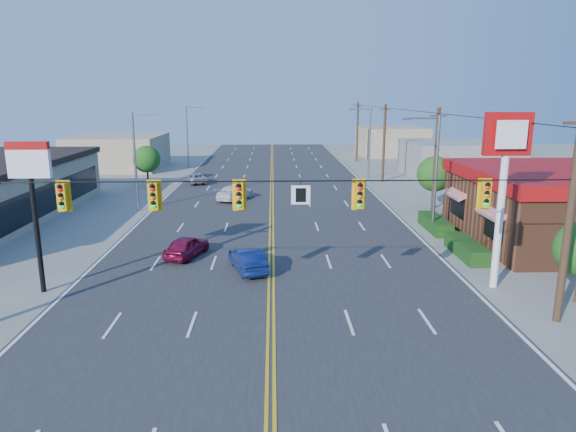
{
  "coord_description": "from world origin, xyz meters",
  "views": [
    {
      "loc": [
        0.12,
        -19.63,
        9.22
      ],
      "look_at": [
        1.01,
        10.26,
        2.2
      ],
      "focal_mm": 32.0,
      "sensor_mm": 36.0,
      "label": 1
    }
  ],
  "objects_px": {
    "car_magenta": "(187,247)",
    "car_white": "(235,193)",
    "car_blue": "(248,261)",
    "signal_span": "(267,209)",
    "kfc_pylon": "(505,165)",
    "pizza_hut_sign": "(32,186)",
    "car_silver": "(196,179)"
  },
  "relations": [
    {
      "from": "car_magenta",
      "to": "car_white",
      "type": "distance_m",
      "value": 16.84
    },
    {
      "from": "signal_span",
      "to": "car_blue",
      "type": "distance_m",
      "value": 7.95
    },
    {
      "from": "kfc_pylon",
      "to": "car_magenta",
      "type": "relative_size",
      "value": 2.34
    },
    {
      "from": "pizza_hut_sign",
      "to": "kfc_pylon",
      "type": "bearing_deg",
      "value": 0.0
    },
    {
      "from": "car_blue",
      "to": "signal_span",
      "type": "bearing_deg",
      "value": 81.68
    },
    {
      "from": "signal_span",
      "to": "car_blue",
      "type": "relative_size",
      "value": 6.53
    },
    {
      "from": "pizza_hut_sign",
      "to": "car_white",
      "type": "bearing_deg",
      "value": 70.78
    },
    {
      "from": "car_blue",
      "to": "car_white",
      "type": "bearing_deg",
      "value": -101.96
    },
    {
      "from": "pizza_hut_sign",
      "to": "signal_span",
      "type": "bearing_deg",
      "value": -20.19
    },
    {
      "from": "car_blue",
      "to": "pizza_hut_sign",
      "type": "bearing_deg",
      "value": -3.09
    },
    {
      "from": "kfc_pylon",
      "to": "car_magenta",
      "type": "height_order",
      "value": "kfc_pylon"
    },
    {
      "from": "signal_span",
      "to": "car_blue",
      "type": "height_order",
      "value": "signal_span"
    },
    {
      "from": "pizza_hut_sign",
      "to": "car_blue",
      "type": "relative_size",
      "value": 1.84
    },
    {
      "from": "signal_span",
      "to": "pizza_hut_sign",
      "type": "relative_size",
      "value": 3.55
    },
    {
      "from": "pizza_hut_sign",
      "to": "car_magenta",
      "type": "height_order",
      "value": "pizza_hut_sign"
    },
    {
      "from": "pizza_hut_sign",
      "to": "car_white",
      "type": "xyz_separation_m",
      "value": [
        7.66,
        21.98,
        -4.52
      ]
    },
    {
      "from": "car_white",
      "to": "car_blue",
      "type": "bearing_deg",
      "value": 119.95
    },
    {
      "from": "kfc_pylon",
      "to": "car_silver",
      "type": "xyz_separation_m",
      "value": [
        -19.12,
        31.18,
        -5.49
      ]
    },
    {
      "from": "kfc_pylon",
      "to": "car_white",
      "type": "xyz_separation_m",
      "value": [
        -14.34,
        21.98,
        -5.38
      ]
    },
    {
      "from": "pizza_hut_sign",
      "to": "car_magenta",
      "type": "xyz_separation_m",
      "value": [
        6.07,
        5.21,
        -4.56
      ]
    },
    {
      "from": "signal_span",
      "to": "pizza_hut_sign",
      "type": "height_order",
      "value": "signal_span"
    },
    {
      "from": "signal_span",
      "to": "kfc_pylon",
      "type": "xyz_separation_m",
      "value": [
        11.12,
        4.0,
        1.16
      ]
    },
    {
      "from": "pizza_hut_sign",
      "to": "car_white",
      "type": "relative_size",
      "value": 1.5
    },
    {
      "from": "car_magenta",
      "to": "kfc_pylon",
      "type": "bearing_deg",
      "value": 179.91
    },
    {
      "from": "kfc_pylon",
      "to": "car_silver",
      "type": "height_order",
      "value": "kfc_pylon"
    },
    {
      "from": "car_white",
      "to": "car_silver",
      "type": "relative_size",
      "value": 1.14
    },
    {
      "from": "kfc_pylon",
      "to": "car_magenta",
      "type": "distance_m",
      "value": 17.62
    },
    {
      "from": "car_blue",
      "to": "car_white",
      "type": "height_order",
      "value": "car_white"
    },
    {
      "from": "kfc_pylon",
      "to": "pizza_hut_sign",
      "type": "distance_m",
      "value": 22.02
    },
    {
      "from": "signal_span",
      "to": "car_white",
      "type": "xyz_separation_m",
      "value": [
        -3.22,
        25.98,
        -4.22
      ]
    },
    {
      "from": "car_white",
      "to": "car_magenta",
      "type": "bearing_deg",
      "value": 108.39
    },
    {
      "from": "kfc_pylon",
      "to": "car_silver",
      "type": "bearing_deg",
      "value": 121.52
    }
  ]
}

